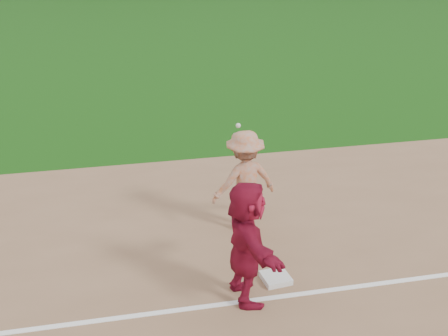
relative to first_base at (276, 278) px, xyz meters
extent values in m
plane|color=#15470D|center=(-0.49, 0.36, -0.07)|extent=(160.00, 160.00, 0.00)
cube|color=white|center=(-0.49, -0.44, -0.04)|extent=(60.00, 0.10, 0.01)
cube|color=silver|center=(0.00, 0.00, 0.00)|extent=(0.49, 0.49, 0.10)
imported|color=maroon|center=(-0.59, -0.33, 0.96)|extent=(0.70, 1.90, 2.01)
imported|color=#98989A|center=(-0.10, 1.83, 0.94)|extent=(1.41, 0.99, 1.98)
sphere|color=silver|center=(-0.39, 1.16, 2.30)|extent=(0.08, 0.08, 0.08)
camera|label=1|loc=(-2.43, -7.40, 5.46)|focal=45.00mm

